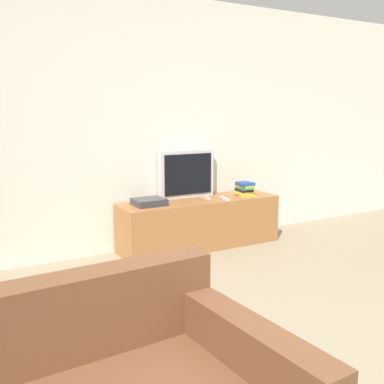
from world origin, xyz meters
name	(u,v)px	position (x,y,z in m)	size (l,w,h in m)	color
wall_back	(113,125)	(0.00, 3.03, 1.30)	(9.00, 0.06, 2.60)	silver
tv_stand	(200,223)	(0.84, 2.74, 0.26)	(1.76, 0.48, 0.51)	#9E6638
television	(186,174)	(0.78, 2.94, 0.77)	(0.64, 0.09, 0.52)	silver
book_stack	(245,189)	(1.38, 2.69, 0.59)	(0.18, 0.21, 0.15)	gold
remote_on_stand	(206,197)	(0.92, 2.77, 0.53)	(0.05, 0.17, 0.02)	#B7B7B7
remote_secondary	(224,199)	(1.06, 2.61, 0.53)	(0.07, 0.19, 0.02)	#B7B7B7
set_top_box	(149,202)	(0.25, 2.75, 0.55)	(0.30, 0.27, 0.07)	#333338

